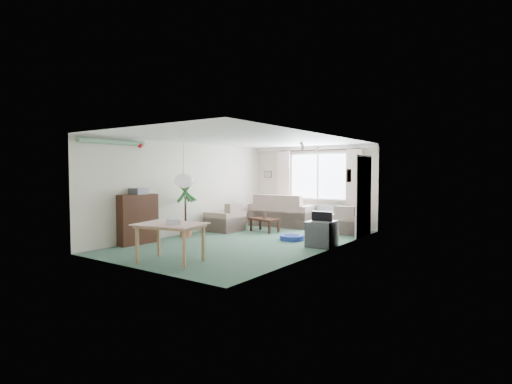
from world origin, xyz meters
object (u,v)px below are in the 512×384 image
Objects in this scene: sofa at (283,210)px; houseplant at (185,209)px; coffee_table at (265,225)px; armchair_left at (225,217)px; bookshelf at (138,219)px; pet_bed at (292,238)px; tv_cube at (322,234)px; armchair_corner at (349,219)px; dining_table at (171,243)px.

sofa is 3.32m from houseplant.
houseplant is (-1.13, -1.87, 0.53)m from coffee_table.
armchair_left is 2.70m from bookshelf.
pet_bed is at bearing 47.80° from bookshelf.
houseplant is (0.19, 1.32, 0.15)m from bookshelf.
sofa is at bearing 131.13° from tv_cube.
armchair_corner is 1.92m from pet_bed.
houseplant is (-3.12, -2.90, 0.34)m from armchair_corner.
pet_bed is (1.48, -2.04, -0.42)m from sofa.
tv_cube reaches higher than coffee_table.
tv_cube is (2.22, -1.04, 0.10)m from coffee_table.
dining_table reaches higher than coffee_table.
dining_table is at bearing -80.92° from coffee_table.
armchair_left is 1.51× the size of pet_bed.
sofa is 2.21m from armchair_corner.
houseplant is at bearing 129.76° from dining_table.
sofa is 2.55m from pet_bed.
armchair_left is 0.80× the size of dining_table.
tv_cube is (3.20, -0.53, -0.11)m from armchair_left.
armchair_corner is at bearing 168.81° from sofa.
armchair_corner is (2.19, -0.28, -0.10)m from sofa.
armchair_corner is 0.96× the size of armchair_left.
sofa reaches higher than coffee_table.
houseplant is at bearing 86.20° from bookshelf.
bookshelf reaches higher than armchair_left.
armchair_left is 3.85m from dining_table.
armchair_corner is 0.74× the size of bookshelf.
coffee_table is 1.47m from pet_bed.
dining_table is 1.78× the size of tv_cube.
bookshelf is 1.34m from houseplant.
armchair_corner is 1.35× the size of tv_cube.
armchair_left reaches higher than dining_table.
houseplant reaches higher than coffee_table.
tv_cube is at bearing 35.65° from bookshelf.
houseplant is 2.75m from pet_bed.
sofa reaches higher than armchair_left.
sofa is at bearing -12.23° from armchair_corner.
armchair_left is at bearing 165.92° from tv_cube.
houseplant is 2.80m from dining_table.
armchair_left is 0.77× the size of bookshelf.
bookshelf is at bearing -136.62° from pet_bed.
dining_table is (0.84, -5.31, -0.13)m from sofa.
sofa is 4.64m from bookshelf.
sofa is 2.28× the size of armchair_corner.
sofa is 1.33× the size of houseplant.
armchair_corner reaches higher than coffee_table.
sofa is at bearing 99.00° from dining_table.
armchair_corner is at bearing 74.95° from dining_table.
pet_bed is (1.28, -0.72, -0.13)m from coffee_table.
tv_cube is (3.35, 0.83, -0.43)m from houseplant.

